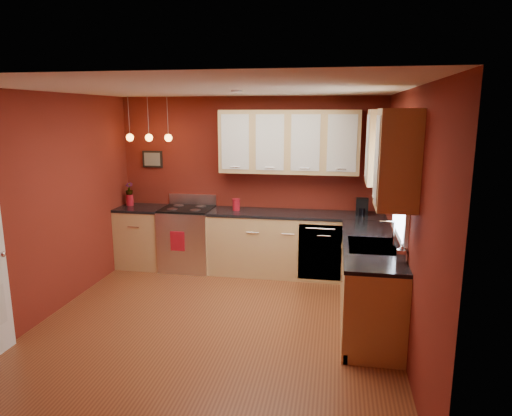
% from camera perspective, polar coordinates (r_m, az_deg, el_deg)
% --- Properties ---
extents(floor, '(4.20, 4.20, 0.00)m').
position_cam_1_polar(floor, '(5.37, -5.04, -14.31)').
color(floor, brown).
rests_on(floor, ground).
extents(ceiling, '(4.00, 4.20, 0.02)m').
position_cam_1_polar(ceiling, '(4.83, -5.62, 14.60)').
color(ceiling, white).
rests_on(ceiling, wall_back).
extents(wall_back, '(4.00, 0.02, 2.60)m').
position_cam_1_polar(wall_back, '(6.95, -0.73, 3.05)').
color(wall_back, maroon).
rests_on(wall_back, floor).
extents(wall_front, '(4.00, 0.02, 2.60)m').
position_cam_1_polar(wall_front, '(3.05, -15.94, -9.07)').
color(wall_front, maroon).
rests_on(wall_front, floor).
extents(wall_left, '(0.02, 4.20, 2.60)m').
position_cam_1_polar(wall_left, '(5.79, -24.76, 0.17)').
color(wall_left, maroon).
rests_on(wall_left, floor).
extents(wall_right, '(0.02, 4.20, 2.60)m').
position_cam_1_polar(wall_right, '(4.82, 18.28, -1.52)').
color(wall_right, maroon).
rests_on(wall_right, floor).
extents(base_cabinets_back_left, '(0.70, 0.60, 0.90)m').
position_cam_1_polar(base_cabinets_back_left, '(7.34, -13.94, -3.62)').
color(base_cabinets_back_left, tan).
rests_on(base_cabinets_back_left, floor).
extents(base_cabinets_back_right, '(2.54, 0.60, 0.90)m').
position_cam_1_polar(base_cabinets_back_right, '(6.75, 4.92, -4.67)').
color(base_cabinets_back_right, tan).
rests_on(base_cabinets_back_right, floor).
extents(base_cabinets_right, '(0.60, 2.10, 0.90)m').
position_cam_1_polar(base_cabinets_right, '(5.46, 13.90, -9.04)').
color(base_cabinets_right, tan).
rests_on(base_cabinets_right, floor).
extents(counter_back_left, '(0.70, 0.62, 0.04)m').
position_cam_1_polar(counter_back_left, '(7.23, -14.13, -0.02)').
color(counter_back_left, black).
rests_on(counter_back_left, base_cabinets_back_left).
extents(counter_back_right, '(2.54, 0.62, 0.04)m').
position_cam_1_polar(counter_back_right, '(6.63, 5.00, -0.77)').
color(counter_back_right, black).
rests_on(counter_back_right, base_cabinets_back_right).
extents(counter_right, '(0.62, 2.10, 0.04)m').
position_cam_1_polar(counter_right, '(5.31, 14.15, -4.29)').
color(counter_right, black).
rests_on(counter_right, base_cabinets_right).
extents(gas_range, '(0.76, 0.64, 1.11)m').
position_cam_1_polar(gas_range, '(7.07, -8.53, -3.72)').
color(gas_range, silver).
rests_on(gas_range, floor).
extents(dishwasher_front, '(0.60, 0.02, 0.80)m').
position_cam_1_polar(dishwasher_front, '(6.45, 7.97, -5.53)').
color(dishwasher_front, silver).
rests_on(dishwasher_front, base_cabinets_back_right).
extents(sink, '(0.50, 0.70, 0.33)m').
position_cam_1_polar(sink, '(5.17, 14.28, -4.80)').
color(sink, gray).
rests_on(sink, counter_right).
extents(window, '(0.06, 1.02, 1.22)m').
position_cam_1_polar(window, '(5.04, 17.82, 3.58)').
color(window, white).
rests_on(window, wall_right).
extents(upper_cabinets_back, '(2.00, 0.35, 0.90)m').
position_cam_1_polar(upper_cabinets_back, '(6.62, 4.12, 8.24)').
color(upper_cabinets_back, tan).
rests_on(upper_cabinets_back, wall_back).
extents(upper_cabinets_right, '(0.35, 1.95, 0.90)m').
position_cam_1_polar(upper_cabinets_right, '(5.02, 16.27, 6.65)').
color(upper_cabinets_right, tan).
rests_on(upper_cabinets_right, wall_right).
extents(wall_picture, '(0.32, 0.03, 0.26)m').
position_cam_1_polar(wall_picture, '(7.34, -12.81, 5.98)').
color(wall_picture, black).
rests_on(wall_picture, wall_back).
extents(pendant_lights, '(0.71, 0.11, 0.66)m').
position_cam_1_polar(pendant_lights, '(6.97, -13.23, 8.62)').
color(pendant_lights, gray).
rests_on(pendant_lights, ceiling).
extents(red_canister, '(0.11, 0.11, 0.17)m').
position_cam_1_polar(red_canister, '(6.76, -2.50, 0.44)').
color(red_canister, '#A8121F').
rests_on(red_canister, counter_back_right).
extents(red_vase, '(0.11, 0.11, 0.17)m').
position_cam_1_polar(red_vase, '(7.37, -15.50, 0.96)').
color(red_vase, '#A8121F').
rests_on(red_vase, counter_back_left).
extents(flowers, '(0.13, 0.13, 0.21)m').
position_cam_1_polar(flowers, '(7.34, -15.57, 2.27)').
color(flowers, '#A8121F').
rests_on(flowers, red_vase).
extents(coffee_maker, '(0.17, 0.17, 0.24)m').
position_cam_1_polar(coffee_maker, '(6.60, 13.12, 0.07)').
color(coffee_maker, black).
rests_on(coffee_maker, counter_back_right).
extents(soap_pump, '(0.10, 0.11, 0.20)m').
position_cam_1_polar(soap_pump, '(4.64, 17.74, -5.33)').
color(soap_pump, silver).
rests_on(soap_pump, counter_right).
extents(dish_towel, '(0.21, 0.01, 0.29)m').
position_cam_1_polar(dish_towel, '(6.78, -9.80, -4.11)').
color(dish_towel, '#A8121F').
rests_on(dish_towel, gas_range).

